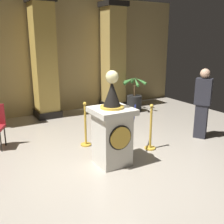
{
  "coord_description": "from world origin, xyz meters",
  "views": [
    {
      "loc": [
        -2.27,
        -4.07,
        2.33
      ],
      "look_at": [
        0.1,
        0.02,
        1.03
      ],
      "focal_mm": 43.02,
      "sensor_mm": 36.0,
      "label": 1
    }
  ],
  "objects_px": {
    "stanchion_far": "(86,131)",
    "bystander_guest": "(203,102)",
    "pedestal_clock": "(112,129)",
    "stanchion_near": "(151,134)",
    "potted_palm_right": "(134,100)"
  },
  "relations": [
    {
      "from": "stanchion_far",
      "to": "bystander_guest",
      "type": "xyz_separation_m",
      "value": [
        2.6,
        -0.94,
        0.54
      ]
    },
    {
      "from": "pedestal_clock",
      "to": "stanchion_near",
      "type": "height_order",
      "value": "pedestal_clock"
    },
    {
      "from": "pedestal_clock",
      "to": "stanchion_far",
      "type": "distance_m",
      "value": 1.14
    },
    {
      "from": "stanchion_far",
      "to": "potted_palm_right",
      "type": "xyz_separation_m",
      "value": [
        2.62,
        1.89,
        0.04
      ]
    },
    {
      "from": "stanchion_near",
      "to": "potted_palm_right",
      "type": "height_order",
      "value": "potted_palm_right"
    },
    {
      "from": "potted_palm_right",
      "to": "bystander_guest",
      "type": "bearing_deg",
      "value": -90.47
    },
    {
      "from": "stanchion_near",
      "to": "stanchion_far",
      "type": "bearing_deg",
      "value": 141.7
    },
    {
      "from": "stanchion_near",
      "to": "potted_palm_right",
      "type": "distance_m",
      "value": 3.15
    },
    {
      "from": "pedestal_clock",
      "to": "potted_palm_right",
      "type": "height_order",
      "value": "pedestal_clock"
    },
    {
      "from": "stanchion_near",
      "to": "stanchion_far",
      "type": "distance_m",
      "value": 1.43
    },
    {
      "from": "stanchion_far",
      "to": "bystander_guest",
      "type": "bearing_deg",
      "value": -19.86
    },
    {
      "from": "pedestal_clock",
      "to": "potted_palm_right",
      "type": "distance_m",
      "value": 3.94
    },
    {
      "from": "stanchion_far",
      "to": "bystander_guest",
      "type": "height_order",
      "value": "bystander_guest"
    },
    {
      "from": "potted_palm_right",
      "to": "bystander_guest",
      "type": "xyz_separation_m",
      "value": [
        -0.02,
        -2.82,
        0.5
      ]
    },
    {
      "from": "stanchion_near",
      "to": "stanchion_far",
      "type": "height_order",
      "value": "same"
    }
  ]
}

